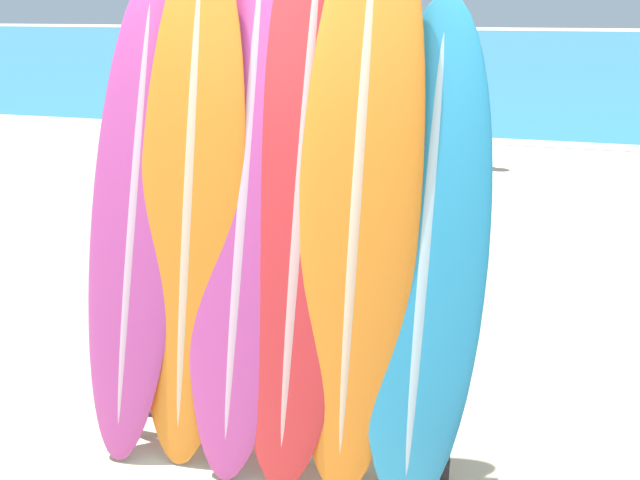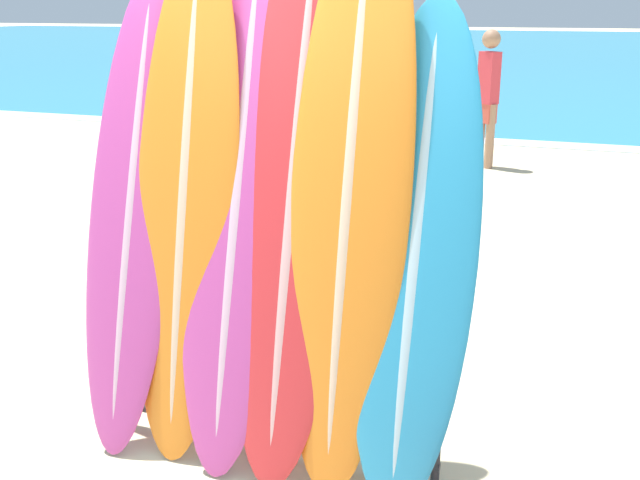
% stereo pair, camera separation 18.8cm
% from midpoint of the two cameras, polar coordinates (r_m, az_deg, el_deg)
% --- Properties ---
extents(ocean_water, '(120.00, 60.00, 0.01)m').
position_cam_midpoint_polar(ocean_water, '(41.57, 15.69, 13.88)').
color(ocean_water, teal).
rests_on(ocean_water, ground_plane).
extents(surfboard_rack, '(1.71, 0.04, 0.84)m').
position_cam_midpoint_polar(surfboard_rack, '(3.56, -5.36, -9.91)').
color(surfboard_rack, '#28282D').
rests_on(surfboard_rack, ground_plane).
extents(surfboard_slot_0, '(0.48, 0.73, 2.27)m').
position_cam_midpoint_polar(surfboard_slot_0, '(3.66, -15.27, 1.79)').
color(surfboard_slot_0, '#B23D8E').
rests_on(surfboard_slot_0, ground_plane).
extents(surfboard_slot_1, '(0.53, 0.61, 2.42)m').
position_cam_midpoint_polar(surfboard_slot_1, '(3.50, -11.37, 2.59)').
color(surfboard_slot_1, orange).
rests_on(surfboard_slot_1, ground_plane).
extents(surfboard_slot_2, '(0.54, 0.77, 2.47)m').
position_cam_midpoint_polar(surfboard_slot_2, '(3.41, -7.31, 2.79)').
color(surfboard_slot_2, '#B23D8E').
rests_on(surfboard_slot_2, ground_plane).
extents(surfboard_slot_3, '(0.56, 0.77, 2.57)m').
position_cam_midpoint_polar(surfboard_slot_3, '(3.30, -3.01, 3.36)').
color(surfboard_slot_3, red).
rests_on(surfboard_slot_3, ground_plane).
extents(surfboard_slot_4, '(0.54, 0.65, 2.57)m').
position_cam_midpoint_polar(surfboard_slot_4, '(3.20, 1.26, 2.91)').
color(surfboard_slot_4, orange).
rests_on(surfboard_slot_4, ground_plane).
extents(surfboard_slot_5, '(0.52, 0.65, 2.14)m').
position_cam_midpoint_polar(surfboard_slot_5, '(3.17, 6.36, -1.29)').
color(surfboard_slot_5, teal).
rests_on(surfboard_slot_5, ground_plane).
extents(person_near_water, '(0.26, 0.22, 1.55)m').
position_cam_midpoint_polar(person_near_water, '(10.66, -1.60, 10.70)').
color(person_near_water, '#A87A5B').
rests_on(person_near_water, ground_plane).
extents(person_mid_beach, '(0.25, 0.29, 1.68)m').
position_cam_midpoint_polar(person_mid_beach, '(11.34, 1.79, 11.47)').
color(person_mid_beach, '#A87A5B').
rests_on(person_mid_beach, ground_plane).
extents(person_far_left, '(0.31, 0.29, 1.80)m').
position_cam_midpoint_polar(person_far_left, '(10.31, 10.41, 10.97)').
color(person_far_left, '#A87A5B').
rests_on(person_far_left, ground_plane).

